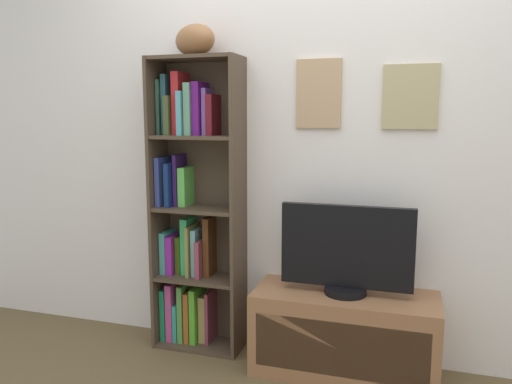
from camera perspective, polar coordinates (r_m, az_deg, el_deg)
back_wall at (r=2.81m, az=6.39°, el=6.70°), size 4.80×0.08×2.55m
bookshelf at (r=2.96m, az=-7.30°, el=-2.44°), size 0.52×0.25×1.70m
football at (r=2.88m, az=-7.02°, el=16.85°), size 0.34×0.31×0.17m
tv_stand at (r=2.80m, az=10.04°, el=-15.69°), size 0.96×0.39×0.45m
television at (r=2.64m, az=10.31°, el=-6.68°), size 0.68×0.22×0.47m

